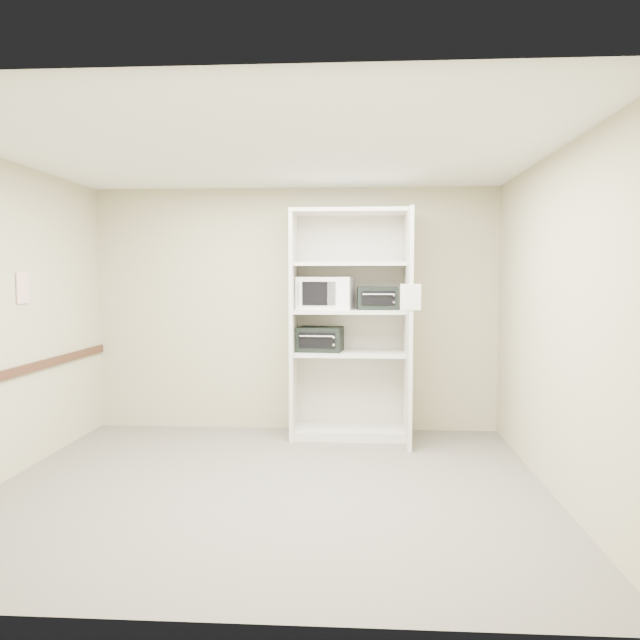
# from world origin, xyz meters

# --- Properties ---
(floor) EXTENTS (4.50, 4.00, 0.01)m
(floor) POSITION_xyz_m (0.00, 0.00, 0.00)
(floor) COLOR #5E5A4F
(floor) RESTS_ON ground
(ceiling) EXTENTS (4.50, 4.00, 0.01)m
(ceiling) POSITION_xyz_m (0.00, 0.00, 2.70)
(ceiling) COLOR white
(wall_back) EXTENTS (4.50, 0.02, 2.70)m
(wall_back) POSITION_xyz_m (0.00, 2.00, 1.35)
(wall_back) COLOR tan
(wall_back) RESTS_ON ground
(wall_front) EXTENTS (4.50, 0.02, 2.70)m
(wall_front) POSITION_xyz_m (0.00, -2.00, 1.35)
(wall_front) COLOR tan
(wall_front) RESTS_ON ground
(wall_right) EXTENTS (0.02, 4.00, 2.70)m
(wall_right) POSITION_xyz_m (2.25, 0.00, 1.35)
(wall_right) COLOR tan
(wall_right) RESTS_ON ground
(shelving_unit) EXTENTS (1.24, 0.92, 2.42)m
(shelving_unit) POSITION_xyz_m (0.67, 1.70, 1.13)
(shelving_unit) COLOR beige
(shelving_unit) RESTS_ON floor
(microwave) EXTENTS (0.62, 0.50, 0.34)m
(microwave) POSITION_xyz_m (0.36, 1.75, 1.54)
(microwave) COLOR white
(microwave) RESTS_ON shelving_unit
(toaster_oven_upper) EXTENTS (0.43, 0.33, 0.24)m
(toaster_oven_upper) POSITION_xyz_m (0.91, 1.68, 1.49)
(toaster_oven_upper) COLOR black
(toaster_oven_upper) RESTS_ON shelving_unit
(toaster_oven_lower) EXTENTS (0.51, 0.41, 0.26)m
(toaster_oven_lower) POSITION_xyz_m (0.30, 1.69, 1.05)
(toaster_oven_lower) COLOR black
(toaster_oven_lower) RESTS_ON shelving_unit
(paper_sign) EXTENTS (0.19, 0.02, 0.25)m
(paper_sign) POSITION_xyz_m (1.21, 1.07, 1.52)
(paper_sign) COLOR white
(paper_sign) RESTS_ON shelving_unit
(chair_rail) EXTENTS (0.04, 3.98, 0.08)m
(chair_rail) POSITION_xyz_m (-2.23, 0.00, 0.90)
(chair_rail) COLOR #3B2014
(chair_rail) RESTS_ON wall_left
(wall_poster) EXTENTS (0.01, 0.20, 0.28)m
(wall_poster) POSITION_xyz_m (-2.24, 0.37, 1.62)
(wall_poster) COLOR white
(wall_poster) RESTS_ON wall_left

